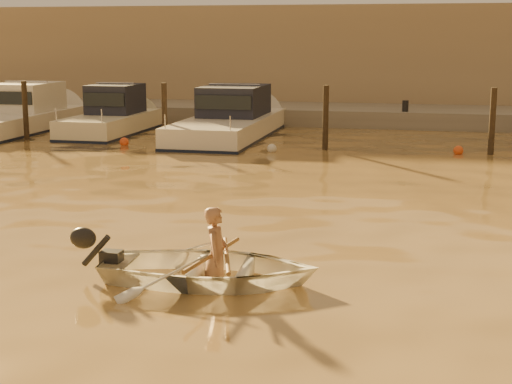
% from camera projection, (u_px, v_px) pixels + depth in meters
% --- Properties ---
extents(ground_plane, '(160.00, 160.00, 0.00)m').
position_uv_depth(ground_plane, '(207.00, 282.00, 11.38)').
color(ground_plane, olive).
rests_on(ground_plane, ground).
extents(dinghy, '(3.32, 2.49, 0.65)m').
position_uv_depth(dinghy, '(210.00, 268.00, 11.36)').
color(dinghy, white).
rests_on(dinghy, ground_plane).
extents(person, '(0.38, 0.54, 1.42)m').
position_uv_depth(person, '(216.00, 255.00, 11.31)').
color(person, '#9A694D').
rests_on(person, dinghy).
extents(outboard_motor, '(0.93, 0.47, 0.70)m').
position_uv_depth(outboard_motor, '(110.00, 259.00, 11.56)').
color(outboard_motor, black).
rests_on(outboard_motor, dinghy).
extents(oar_port, '(0.65, 2.03, 0.13)m').
position_uv_depth(oar_port, '(227.00, 255.00, 11.28)').
color(oar_port, brown).
rests_on(oar_port, dinghy).
extents(oar_starboard, '(0.26, 2.10, 0.13)m').
position_uv_depth(oar_starboard, '(213.00, 254.00, 11.31)').
color(oar_starboard, brown).
rests_on(oar_starboard, dinghy).
extents(moored_boat_0, '(2.44, 7.70, 1.75)m').
position_uv_depth(moored_boat_0, '(19.00, 114.00, 29.18)').
color(moored_boat_0, silver).
rests_on(moored_boat_0, ground_plane).
extents(moored_boat_1, '(2.04, 6.15, 1.75)m').
position_uv_depth(moored_boat_1, '(110.00, 116.00, 28.38)').
color(moored_boat_1, '#ECE4C6').
rests_on(moored_boat_1, ground_plane).
extents(moored_boat_2, '(2.59, 8.57, 1.75)m').
position_uv_depth(moored_boat_2, '(229.00, 119.00, 27.41)').
color(moored_boat_2, white).
rests_on(moored_boat_2, ground_plane).
extents(piling_0, '(0.18, 0.18, 2.20)m').
position_uv_depth(piling_0, '(25.00, 113.00, 26.69)').
color(piling_0, '#2D2319').
rests_on(piling_0, ground_plane).
extents(piling_1, '(0.18, 0.18, 2.20)m').
position_uv_depth(piling_1, '(165.00, 117.00, 25.60)').
color(piling_1, '#2D2319').
rests_on(piling_1, ground_plane).
extents(piling_2, '(0.18, 0.18, 2.20)m').
position_uv_depth(piling_2, '(326.00, 121.00, 24.44)').
color(piling_2, '#2D2319').
rests_on(piling_2, ground_plane).
extents(piling_3, '(0.18, 0.18, 2.20)m').
position_uv_depth(piling_3, '(492.00, 125.00, 23.34)').
color(piling_3, '#2D2319').
rests_on(piling_3, ground_plane).
extents(fender_b, '(0.30, 0.30, 0.30)m').
position_uv_depth(fender_b, '(124.00, 142.00, 25.51)').
color(fender_b, '#D84619').
rests_on(fender_b, ground_plane).
extents(fender_c, '(0.30, 0.30, 0.30)m').
position_uv_depth(fender_c, '(272.00, 149.00, 24.03)').
color(fender_c, silver).
rests_on(fender_c, ground_plane).
extents(fender_d, '(0.30, 0.30, 0.30)m').
position_uv_depth(fender_d, '(458.00, 151.00, 23.64)').
color(fender_d, '#E24E1A').
rests_on(fender_d, ground_plane).
extents(quay, '(52.00, 4.00, 1.00)m').
position_uv_depth(quay, '(356.00, 119.00, 31.90)').
color(quay, gray).
rests_on(quay, ground_plane).
extents(waterfront_building, '(46.00, 7.00, 4.80)m').
position_uv_depth(waterfront_building, '(369.00, 59.00, 36.71)').
color(waterfront_building, '#9E8466').
rests_on(waterfront_building, quay).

